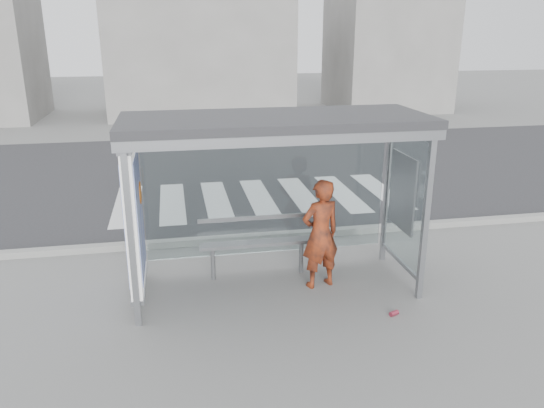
{
  "coord_description": "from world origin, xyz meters",
  "views": [
    {
      "loc": [
        -1.41,
        -7.13,
        3.75
      ],
      "look_at": [
        -0.02,
        0.2,
        1.28
      ],
      "focal_mm": 35.0,
      "sensor_mm": 36.0,
      "label": 1
    }
  ],
  "objects_px": {
    "bus_shelter": "(249,161)",
    "person": "(320,234)",
    "bench": "(257,242)",
    "soda_can": "(394,313)"
  },
  "relations": [
    {
      "from": "bus_shelter",
      "to": "person",
      "type": "xyz_separation_m",
      "value": [
        1.04,
        -0.11,
        -1.14
      ]
    },
    {
      "from": "person",
      "to": "bench",
      "type": "bearing_deg",
      "value": -46.5
    },
    {
      "from": "bus_shelter",
      "to": "bench",
      "type": "xyz_separation_m",
      "value": [
        0.18,
        0.44,
        -1.43
      ]
    },
    {
      "from": "bus_shelter",
      "to": "soda_can",
      "type": "relative_size",
      "value": 33.1
    },
    {
      "from": "bus_shelter",
      "to": "bench",
      "type": "distance_m",
      "value": 1.5
    },
    {
      "from": "bus_shelter",
      "to": "bench",
      "type": "relative_size",
      "value": 2.33
    },
    {
      "from": "person",
      "to": "bench",
      "type": "distance_m",
      "value": 1.06
    },
    {
      "from": "person",
      "to": "soda_can",
      "type": "relative_size",
      "value": 13.17
    },
    {
      "from": "bench",
      "to": "soda_can",
      "type": "bearing_deg",
      "value": -44.6
    },
    {
      "from": "person",
      "to": "soda_can",
      "type": "height_order",
      "value": "person"
    }
  ]
}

